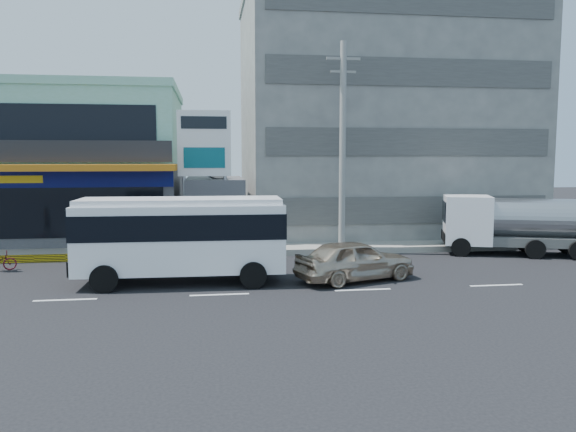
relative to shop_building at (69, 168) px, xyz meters
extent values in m
plane|color=black|center=(8.00, -13.95, -4.00)|extent=(120.00, 120.00, 0.00)
cube|color=gray|center=(13.00, -4.45, -3.85)|extent=(70.00, 5.00, 0.30)
cube|color=#424247|center=(0.00, 0.05, -2.00)|extent=(12.00, 10.00, 4.00)
cube|color=#97D6C2|center=(0.00, 0.05, 2.00)|extent=(12.00, 10.00, 4.00)
cube|color=#C57017|center=(0.00, -5.75, 0.15)|extent=(12.40, 1.80, 0.30)
cube|color=#0C125A|center=(0.00, -5.00, -0.40)|extent=(12.00, 0.12, 0.80)
cube|color=black|center=(0.00, -4.97, -1.90)|extent=(11.00, 0.06, 2.60)
cube|color=gray|center=(18.00, 1.05, 3.00)|extent=(16.00, 12.00, 14.00)
cube|color=#424247|center=(8.00, -1.95, -2.25)|extent=(3.00, 6.00, 3.50)
cylinder|color=slate|center=(8.00, -2.95, -0.42)|extent=(1.50, 1.50, 0.15)
cylinder|color=gray|center=(6.50, -4.75, -0.75)|extent=(0.16, 0.16, 6.50)
cylinder|color=gray|center=(8.50, -4.75, -0.75)|extent=(0.16, 0.16, 6.50)
cube|color=white|center=(7.50, -4.75, 1.30)|extent=(2.60, 0.18, 3.20)
cylinder|color=#999993|center=(14.00, -6.55, 1.00)|extent=(0.30, 0.30, 10.00)
cube|color=#999993|center=(14.00, -6.55, 5.20)|extent=(1.60, 0.12, 0.12)
cube|color=#999993|center=(14.00, -6.55, 4.60)|extent=(1.20, 0.10, 0.10)
cube|color=white|center=(6.68, -11.95, -2.29)|extent=(7.52, 2.53, 2.45)
cube|color=black|center=(6.68, -11.95, -1.81)|extent=(7.57, 2.58, 0.91)
cube|color=white|center=(6.68, -11.95, -0.96)|extent=(7.30, 2.31, 0.21)
cylinder|color=black|center=(4.09, -13.06, -3.52)|extent=(0.97, 0.32, 0.96)
cylinder|color=black|center=(4.15, -10.71, -3.52)|extent=(0.97, 0.32, 0.96)
cylinder|color=black|center=(9.21, -13.18, -3.52)|extent=(0.97, 0.32, 0.96)
cylinder|color=black|center=(9.26, -10.84, -3.52)|extent=(0.97, 0.32, 0.96)
imported|color=#BEAC91|center=(13.10, -12.45, -3.21)|extent=(4.95, 3.21, 1.57)
cube|color=white|center=(19.99, -7.31, -2.36)|extent=(2.69, 2.69, 2.30)
cube|color=#595956|center=(22.33, -8.11, -3.29)|extent=(7.31, 4.13, 0.44)
cylinder|color=gray|center=(23.16, -8.40, -2.23)|extent=(5.28, 3.36, 1.85)
cylinder|color=black|center=(19.33, -8.16, -3.56)|extent=(0.92, 0.54, 0.88)
cylinder|color=black|center=(19.99, -6.24, -3.56)|extent=(0.92, 0.54, 0.88)
cylinder|color=black|center=(22.42, -9.22, -3.56)|extent=(0.92, 0.54, 0.88)
cylinder|color=black|center=(23.08, -7.30, -3.56)|extent=(0.92, 0.54, 0.88)
cylinder|color=black|center=(24.83, -7.90, -3.56)|extent=(0.92, 0.54, 0.88)
camera|label=1|loc=(7.71, -32.67, 0.67)|focal=35.00mm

